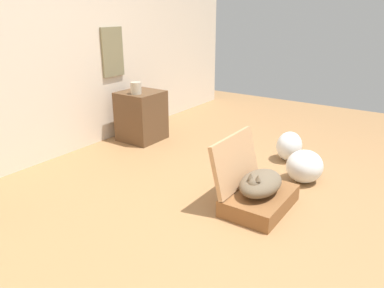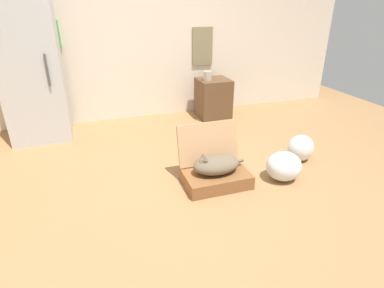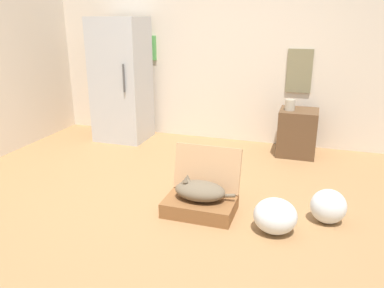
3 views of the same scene
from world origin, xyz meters
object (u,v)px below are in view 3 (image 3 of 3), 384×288
Objects in this scene: side_table at (297,132)px; plastic_bag_clear at (328,206)px; vase_tall at (290,105)px; refrigerator at (121,80)px; suitcase_base at (200,206)px; plastic_bag_white at (275,216)px; cat at (199,190)px.

plastic_bag_clear is at bearing -77.73° from side_table.
refrigerator is at bearing -179.80° from vase_tall.
plastic_bag_white is (0.65, -0.12, 0.08)m from suitcase_base.
suitcase_base is at bearing -46.96° from refrigerator.
refrigerator is (-1.63, 1.75, 0.60)m from cat.
cat is at bearing 169.50° from plastic_bag_white.
side_table is at bearing 20.75° from vase_tall.
cat reaches higher than suitcase_base.
plastic_bag_clear reaches higher than suitcase_base.
plastic_bag_clear reaches higher than plastic_bag_white.
plastic_bag_white reaches higher than suitcase_base.
side_table is (-0.35, 1.63, 0.13)m from plastic_bag_clear.
plastic_bag_clear is at bearing -30.53° from refrigerator.
suitcase_base is 2.50m from refrigerator.
refrigerator is at bearing 140.70° from plastic_bag_white.
plastic_bag_clear is at bearing 8.95° from cat.
refrigerator reaches higher than plastic_bag_clear.
cat is 1.89m from vase_tall.
cat is 2.46m from refrigerator.
side_table is (2.32, 0.05, -0.53)m from refrigerator.
side_table is (0.70, 1.80, 0.07)m from cat.
plastic_bag_white is at bearing -91.27° from side_table.
plastic_bag_clear is (1.05, 0.17, -0.07)m from cat.
vase_tall is (0.59, 1.75, 0.41)m from cat.
plastic_bag_clear is 3.18m from refrigerator.
plastic_bag_clear is (0.40, 0.29, 0.00)m from plastic_bag_white.
side_table is (0.04, 1.92, 0.14)m from plastic_bag_white.
suitcase_base is 0.37× the size of refrigerator.
plastic_bag_clear is 1.67m from side_table.
refrigerator reaches higher than suitcase_base.
vase_tall is at bearing 0.20° from refrigerator.
refrigerator is 2.38m from side_table.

